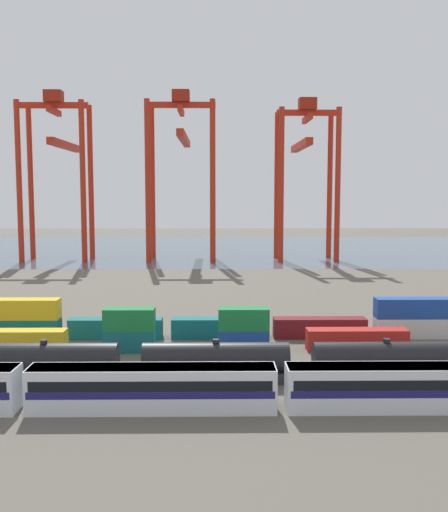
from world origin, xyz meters
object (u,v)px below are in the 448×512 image
(gantry_crane_central, at_px, (182,157))
(gantry_crane_east, at_px, (305,163))
(shipping_container_14, at_px, (320,328))
(passenger_train, at_px, (152,386))
(gantry_crane_west, at_px, (58,160))
(freight_tank_row, at_px, (386,361))
(shipping_container_13, at_px, (218,328))

(gantry_crane_central, xyz_separation_m, gantry_crane_east, (35.05, -1.05, -1.66))
(shipping_container_14, xyz_separation_m, gantry_crane_central, (-23.28, 94.89, 27.84))
(passenger_train, xyz_separation_m, gantry_crane_west, (-39.24, 119.95, 26.14))
(passenger_train, relative_size, gantry_crane_west, 1.41)
(passenger_train, xyz_separation_m, gantry_crane_east, (30.86, 119.94, 25.33))
(freight_tank_row, xyz_separation_m, shipping_container_14, (-3.52, 18.22, -0.75))
(shipping_container_13, bearing_deg, passenger_train, -102.45)
(freight_tank_row, height_order, gantry_crane_west, gantry_crane_west)
(shipping_container_14, bearing_deg, gantry_crane_east, 82.85)
(shipping_container_13, relative_size, gantry_crane_central, 0.26)
(gantry_crane_central, height_order, gantry_crane_east, gantry_crane_central)
(gantry_crane_central, relative_size, gantry_crane_east, 1.05)
(freight_tank_row, bearing_deg, shipping_container_14, 100.92)
(shipping_container_13, height_order, gantry_crane_west, gantry_crane_west)
(freight_tank_row, xyz_separation_m, gantry_crane_central, (-26.79, 113.11, 27.09))
(gantry_crane_west, bearing_deg, passenger_train, -71.88)
(shipping_container_13, bearing_deg, gantry_crane_central, 95.99)
(freight_tank_row, relative_size, shipping_container_14, 6.86)
(freight_tank_row, height_order, shipping_container_14, freight_tank_row)
(freight_tank_row, height_order, shipping_container_13, freight_tank_row)
(passenger_train, distance_m, shipping_container_14, 32.34)
(shipping_container_14, bearing_deg, shipping_container_13, 180.00)
(gantry_crane_central, bearing_deg, gantry_crane_east, -1.71)
(passenger_train, relative_size, shipping_container_13, 5.47)
(freight_tank_row, distance_m, shipping_container_13, 24.82)
(shipping_container_13, height_order, gantry_crane_central, gantry_crane_central)
(shipping_container_13, relative_size, shipping_container_14, 1.00)
(freight_tank_row, bearing_deg, gantry_crane_east, 85.79)
(gantry_crane_west, bearing_deg, gantry_crane_east, -0.01)
(freight_tank_row, relative_size, gantry_crane_central, 1.76)
(shipping_container_14, relative_size, gantry_crane_east, 0.27)
(passenger_train, height_order, freight_tank_row, freight_tank_row)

